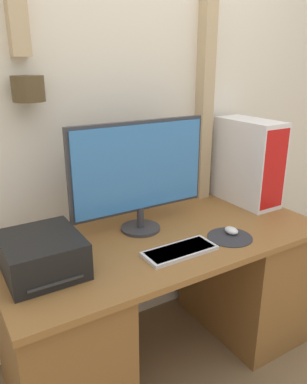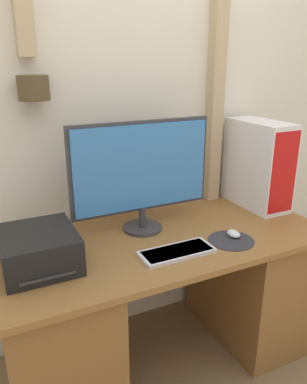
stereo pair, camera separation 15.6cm
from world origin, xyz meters
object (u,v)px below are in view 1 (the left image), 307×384
(monitor, at_px, (139,171))
(mouse, at_px, (231,230))
(keyboard, at_px, (180,251))
(printer, at_px, (42,255))
(computer_tower, at_px, (248,162))

(monitor, bearing_deg, mouse, -38.54)
(keyboard, bearing_deg, printer, 163.95)
(keyboard, bearing_deg, computer_tower, 24.64)
(monitor, xyz_separation_m, keyboard, (0.03, -0.32, -0.31))
(computer_tower, bearing_deg, keyboard, -155.36)
(printer, bearing_deg, monitor, 15.24)
(monitor, relative_size, computer_tower, 1.44)
(keyboard, height_order, computer_tower, computer_tower)
(monitor, height_order, mouse, monitor)
(keyboard, relative_size, printer, 0.99)
(computer_tower, bearing_deg, mouse, -141.81)
(monitor, bearing_deg, computer_tower, 1.61)
(computer_tower, relative_size, printer, 1.45)
(computer_tower, bearing_deg, printer, -172.59)
(keyboard, height_order, mouse, mouse)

